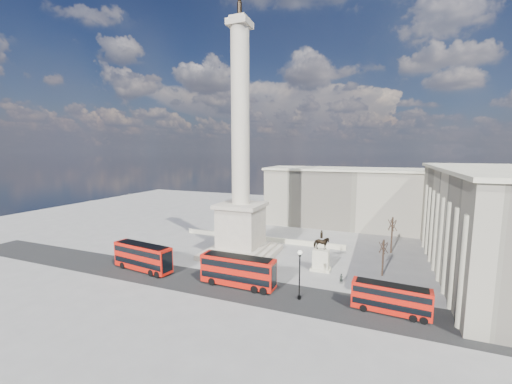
{
  "coord_description": "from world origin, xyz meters",
  "views": [
    {
      "loc": [
        26.35,
        -52.48,
        21.35
      ],
      "look_at": [
        3.93,
        3.53,
        13.5
      ],
      "focal_mm": 22.0,
      "sensor_mm": 36.0,
      "label": 1
    }
  ],
  "objects_px": {
    "red_bus_a": "(143,257)",
    "pedestrian_standing": "(410,301)",
    "pedestrian_walking": "(341,279)",
    "red_bus_c": "(391,299)",
    "equestrian_statue": "(321,257)",
    "victorian_lamp": "(300,271)",
    "pedestrian_crossing": "(247,270)",
    "red_bus_b": "(238,271)",
    "nelsons_column": "(241,193)"
  },
  "relations": [
    {
      "from": "red_bus_a",
      "to": "pedestrian_walking",
      "type": "height_order",
      "value": "red_bus_a"
    },
    {
      "from": "red_bus_a",
      "to": "red_bus_b",
      "type": "bearing_deg",
      "value": 8.48
    },
    {
      "from": "red_bus_c",
      "to": "pedestrian_walking",
      "type": "bearing_deg",
      "value": 138.86
    },
    {
      "from": "victorian_lamp",
      "to": "pedestrian_standing",
      "type": "relative_size",
      "value": 4.47
    },
    {
      "from": "pedestrian_walking",
      "to": "pedestrian_standing",
      "type": "relative_size",
      "value": 1.02
    },
    {
      "from": "equestrian_statue",
      "to": "pedestrian_standing",
      "type": "xyz_separation_m",
      "value": [
        13.91,
        -8.89,
        -1.71
      ]
    },
    {
      "from": "pedestrian_crossing",
      "to": "nelsons_column",
      "type": "bearing_deg",
      "value": 18.11
    },
    {
      "from": "red_bus_a",
      "to": "equestrian_statue",
      "type": "bearing_deg",
      "value": 29.66
    },
    {
      "from": "red_bus_c",
      "to": "pedestrian_walking",
      "type": "height_order",
      "value": "red_bus_c"
    },
    {
      "from": "nelsons_column",
      "to": "red_bus_c",
      "type": "relative_size",
      "value": 5.02
    },
    {
      "from": "red_bus_a",
      "to": "pedestrian_crossing",
      "type": "xyz_separation_m",
      "value": [
        18.08,
        5.13,
        -1.68
      ]
    },
    {
      "from": "red_bus_b",
      "to": "pedestrian_crossing",
      "type": "distance_m",
      "value": 5.14
    },
    {
      "from": "pedestrian_walking",
      "to": "red_bus_c",
      "type": "bearing_deg",
      "value": -38.1
    },
    {
      "from": "nelsons_column",
      "to": "pedestrian_standing",
      "type": "xyz_separation_m",
      "value": [
        30.91,
        -11.5,
        -12.1
      ]
    },
    {
      "from": "red_bus_a",
      "to": "pedestrian_crossing",
      "type": "relative_size",
      "value": 7.04
    },
    {
      "from": "red_bus_a",
      "to": "pedestrian_standing",
      "type": "xyz_separation_m",
      "value": [
        43.53,
        3.18,
        -1.73
      ]
    },
    {
      "from": "victorian_lamp",
      "to": "pedestrian_walking",
      "type": "xyz_separation_m",
      "value": [
        5.02,
        7.81,
        -3.48
      ]
    },
    {
      "from": "red_bus_a",
      "to": "pedestrian_crossing",
      "type": "distance_m",
      "value": 18.86
    },
    {
      "from": "red_bus_b",
      "to": "pedestrian_standing",
      "type": "xyz_separation_m",
      "value": [
        24.84,
        2.85,
        -1.77
      ]
    },
    {
      "from": "nelsons_column",
      "to": "red_bus_b",
      "type": "bearing_deg",
      "value": -67.07
    },
    {
      "from": "red_bus_a",
      "to": "victorian_lamp",
      "type": "height_order",
      "value": "victorian_lamp"
    },
    {
      "from": "red_bus_b",
      "to": "equestrian_statue",
      "type": "distance_m",
      "value": 16.04
    },
    {
      "from": "red_bus_b",
      "to": "pedestrian_walking",
      "type": "distance_m",
      "value": 16.76
    },
    {
      "from": "equestrian_statue",
      "to": "victorian_lamp",
      "type": "bearing_deg",
      "value": -93.95
    },
    {
      "from": "red_bus_b",
      "to": "red_bus_c",
      "type": "xyz_separation_m",
      "value": [
        22.29,
        -0.18,
        -0.51
      ]
    },
    {
      "from": "red_bus_c",
      "to": "red_bus_b",
      "type": "bearing_deg",
      "value": -176.36
    },
    {
      "from": "red_bus_b",
      "to": "red_bus_c",
      "type": "distance_m",
      "value": 22.3
    },
    {
      "from": "red_bus_a",
      "to": "red_bus_b",
      "type": "height_order",
      "value": "red_bus_b"
    },
    {
      "from": "red_bus_c",
      "to": "pedestrian_walking",
      "type": "distance_m",
      "value": 10.32
    },
    {
      "from": "victorian_lamp",
      "to": "equestrian_statue",
      "type": "bearing_deg",
      "value": 86.05
    },
    {
      "from": "victorian_lamp",
      "to": "pedestrian_crossing",
      "type": "bearing_deg",
      "value": 152.65
    },
    {
      "from": "red_bus_b",
      "to": "pedestrian_standing",
      "type": "bearing_deg",
      "value": 7.4
    },
    {
      "from": "equestrian_statue",
      "to": "pedestrian_crossing",
      "type": "distance_m",
      "value": 13.57
    },
    {
      "from": "equestrian_statue",
      "to": "red_bus_a",
      "type": "bearing_deg",
      "value": -157.83
    },
    {
      "from": "nelsons_column",
      "to": "pedestrian_crossing",
      "type": "xyz_separation_m",
      "value": [
        5.46,
        -9.55,
        -12.05
      ]
    },
    {
      "from": "pedestrian_walking",
      "to": "pedestrian_standing",
      "type": "height_order",
      "value": "pedestrian_walking"
    },
    {
      "from": "equestrian_statue",
      "to": "red_bus_c",
      "type": "bearing_deg",
      "value": -46.38
    },
    {
      "from": "red_bus_b",
      "to": "red_bus_c",
      "type": "height_order",
      "value": "red_bus_b"
    },
    {
      "from": "pedestrian_walking",
      "to": "pedestrian_crossing",
      "type": "distance_m",
      "value": 15.87
    },
    {
      "from": "red_bus_a",
      "to": "pedestrian_walking",
      "type": "relative_size",
      "value": 7.32
    },
    {
      "from": "pedestrian_standing",
      "to": "nelsons_column",
      "type": "bearing_deg",
      "value": -42.79
    },
    {
      "from": "nelsons_column",
      "to": "pedestrian_crossing",
      "type": "relative_size",
      "value": 28.6
    },
    {
      "from": "nelsons_column",
      "to": "pedestrian_standing",
      "type": "height_order",
      "value": "nelsons_column"
    },
    {
      "from": "pedestrian_standing",
      "to": "pedestrian_crossing",
      "type": "height_order",
      "value": "pedestrian_crossing"
    },
    {
      "from": "red_bus_a",
      "to": "red_bus_b",
      "type": "xyz_separation_m",
      "value": [
        18.69,
        0.32,
        0.04
      ]
    },
    {
      "from": "victorian_lamp",
      "to": "pedestrian_walking",
      "type": "distance_m",
      "value": 9.92
    },
    {
      "from": "red_bus_b",
      "to": "equestrian_statue",
      "type": "bearing_deg",
      "value": 47.92
    },
    {
      "from": "victorian_lamp",
      "to": "pedestrian_standing",
      "type": "distance_m",
      "value": 15.6
    },
    {
      "from": "red_bus_b",
      "to": "victorian_lamp",
      "type": "bearing_deg",
      "value": -3.25
    },
    {
      "from": "red_bus_b",
      "to": "red_bus_c",
      "type": "bearing_deg",
      "value": 0.37
    }
  ]
}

